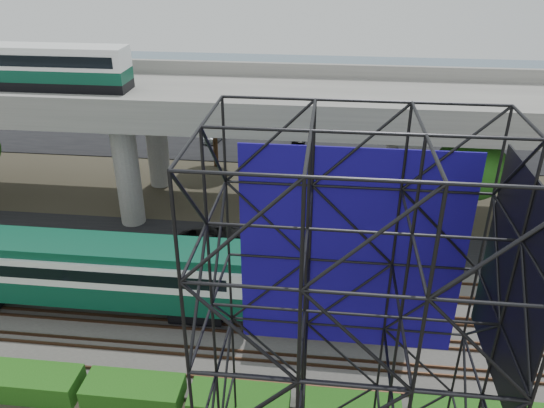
# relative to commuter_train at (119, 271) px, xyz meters

# --- Properties ---
(ground) EXTENTS (140.00, 140.00, 0.00)m
(ground) POSITION_rel_commuter_train_xyz_m (6.78, -2.00, -2.88)
(ground) COLOR #474233
(ground) RESTS_ON ground
(ballast_bed) EXTENTS (90.00, 12.00, 0.20)m
(ballast_bed) POSITION_rel_commuter_train_xyz_m (6.78, 0.00, -2.78)
(ballast_bed) COLOR slate
(ballast_bed) RESTS_ON ground
(service_road) EXTENTS (90.00, 5.00, 0.08)m
(service_road) POSITION_rel_commuter_train_xyz_m (6.78, 8.50, -2.84)
(service_road) COLOR black
(service_road) RESTS_ON ground
(parking_lot) EXTENTS (90.00, 18.00, 0.08)m
(parking_lot) POSITION_rel_commuter_train_xyz_m (6.78, 32.00, -2.84)
(parking_lot) COLOR black
(parking_lot) RESTS_ON ground
(harbor_water) EXTENTS (140.00, 40.00, 0.03)m
(harbor_water) POSITION_rel_commuter_train_xyz_m (6.78, 54.00, -2.87)
(harbor_water) COLOR slate
(harbor_water) RESTS_ON ground
(rail_tracks) EXTENTS (90.00, 9.52, 0.16)m
(rail_tracks) POSITION_rel_commuter_train_xyz_m (6.78, -0.00, -2.60)
(rail_tracks) COLOR #472D1E
(rail_tracks) RESTS_ON ballast_bed
(commuter_train) EXTENTS (29.30, 3.06, 4.30)m
(commuter_train) POSITION_rel_commuter_train_xyz_m (0.00, 0.00, 0.00)
(commuter_train) COLOR black
(commuter_train) RESTS_ON rail_tracks
(overpass) EXTENTS (80.00, 12.00, 12.40)m
(overpass) POSITION_rel_commuter_train_xyz_m (5.58, 14.00, 5.33)
(overpass) COLOR #9E9B93
(overpass) RESTS_ON ground
(scaffold_tower) EXTENTS (9.36, 6.36, 15.00)m
(scaffold_tower) POSITION_rel_commuter_train_xyz_m (12.26, -9.98, 4.59)
(scaffold_tower) COLOR black
(scaffold_tower) RESTS_ON ground
(hedge_strip) EXTENTS (34.60, 1.80, 1.20)m
(hedge_strip) POSITION_rel_commuter_train_xyz_m (7.79, -6.30, -2.32)
(hedge_strip) COLOR #184F12
(hedge_strip) RESTS_ON ground
(trees) EXTENTS (40.94, 16.94, 7.69)m
(trees) POSITION_rel_commuter_train_xyz_m (2.11, 14.17, 2.69)
(trees) COLOR #382314
(trees) RESTS_ON ground
(suv) EXTENTS (4.86, 3.43, 1.23)m
(suv) POSITION_rel_commuter_train_xyz_m (3.37, 7.83, -2.19)
(suv) COLOR black
(suv) RESTS_ON service_road
(parked_cars) EXTENTS (34.91, 9.80, 1.31)m
(parked_cars) POSITION_rel_commuter_train_xyz_m (7.88, 31.80, -2.20)
(parked_cars) COLOR #BABABA
(parked_cars) RESTS_ON parking_lot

